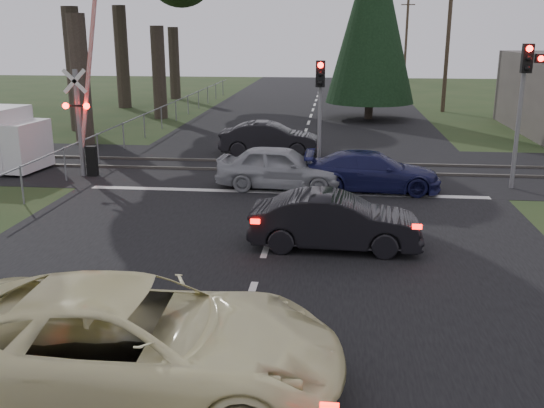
# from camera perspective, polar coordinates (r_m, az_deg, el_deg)

# --- Properties ---
(ground) EXTENTS (120.00, 120.00, 0.00)m
(ground) POSITION_cam_1_polar(r_m,az_deg,el_deg) (12.06, -2.13, -8.88)
(ground) COLOR #243819
(ground) RESTS_ON ground
(road) EXTENTS (14.00, 100.00, 0.01)m
(road) POSITION_cam_1_polar(r_m,az_deg,el_deg) (21.50, 1.65, 2.32)
(road) COLOR black
(road) RESTS_ON ground
(rail_corridor) EXTENTS (120.00, 8.00, 0.01)m
(rail_corridor) POSITION_cam_1_polar(r_m,az_deg,el_deg) (23.44, 2.04, 3.46)
(rail_corridor) COLOR black
(rail_corridor) RESTS_ON ground
(stop_line) EXTENTS (13.00, 0.35, 0.00)m
(stop_line) POSITION_cam_1_polar(r_m,az_deg,el_deg) (19.76, 1.24, 1.12)
(stop_line) COLOR silver
(stop_line) RESTS_ON ground
(rail_near) EXTENTS (120.00, 0.12, 0.10)m
(rail_near) POSITION_cam_1_polar(r_m,az_deg,el_deg) (22.65, 1.89, 3.14)
(rail_near) COLOR #59544C
(rail_near) RESTS_ON ground
(rail_far) EXTENTS (120.00, 0.12, 0.10)m
(rail_far) POSITION_cam_1_polar(r_m,az_deg,el_deg) (24.21, 2.18, 3.97)
(rail_far) COLOR #59544C
(rail_far) RESTS_ON ground
(crossing_signal) EXTENTS (1.62, 0.38, 6.96)m
(crossing_signal) POSITION_cam_1_polar(r_m,az_deg,el_deg) (22.65, -17.19, 7.60)
(crossing_signal) COLOR slate
(crossing_signal) RESTS_ON ground
(traffic_signal_right) EXTENTS (0.68, 0.48, 4.70)m
(traffic_signal_right) POSITION_cam_1_polar(r_m,az_deg,el_deg) (21.23, 22.70, 10.00)
(traffic_signal_right) COLOR slate
(traffic_signal_right) RESTS_ON ground
(traffic_signal_center) EXTENTS (0.32, 0.48, 4.10)m
(traffic_signal_center) POSITION_cam_1_polar(r_m,az_deg,el_deg) (21.64, 4.54, 9.89)
(traffic_signal_center) COLOR slate
(traffic_signal_center) RESTS_ON ground
(utility_pole_mid) EXTENTS (1.80, 0.26, 9.00)m
(utility_pole_mid) POSITION_cam_1_polar(r_m,az_deg,el_deg) (41.41, 16.25, 14.85)
(utility_pole_mid) COLOR #4C3D2D
(utility_pole_mid) RESTS_ON ground
(utility_pole_far) EXTENTS (1.80, 0.26, 9.00)m
(utility_pole_far) POSITION_cam_1_polar(r_m,az_deg,el_deg) (66.19, 12.54, 15.27)
(utility_pole_far) COLOR #4C3D2D
(utility_pole_far) RESTS_ON ground
(conifer_tree) EXTENTS (5.20, 5.20, 11.00)m
(conifer_tree) POSITION_cam_1_polar(r_m,az_deg,el_deg) (36.89, 9.47, 17.16)
(conifer_tree) COLOR #473D33
(conifer_tree) RESTS_ON ground
(fence_left) EXTENTS (0.10, 36.00, 1.20)m
(fence_left) POSITION_cam_1_polar(r_m,az_deg,el_deg) (35.00, -9.63, 7.39)
(fence_left) COLOR slate
(fence_left) RESTS_ON ground
(cream_coupe) EXTENTS (6.14, 3.00, 1.68)m
(cream_coupe) POSITION_cam_1_polar(r_m,az_deg,el_deg) (8.97, -13.09, -12.60)
(cream_coupe) COLOR beige
(cream_coupe) RESTS_ON ground
(dark_hatchback) EXTENTS (4.11, 1.51, 1.34)m
(dark_hatchback) POSITION_cam_1_polar(r_m,az_deg,el_deg) (14.60, 5.95, -1.65)
(dark_hatchback) COLOR black
(dark_hatchback) RESTS_ON ground
(silver_car) EXTENTS (4.34, 2.00, 1.44)m
(silver_car) POSITION_cam_1_polar(r_m,az_deg,el_deg) (20.11, 0.81, 3.46)
(silver_car) COLOR #979A9F
(silver_car) RESTS_ON ground
(blue_sedan) EXTENTS (4.43, 1.83, 1.28)m
(blue_sedan) POSITION_cam_1_polar(r_m,az_deg,el_deg) (20.13, 9.41, 3.03)
(blue_sedan) COLOR #171947
(blue_sedan) RESTS_ON ground
(dark_car_far) EXTENTS (4.21, 1.52, 1.38)m
(dark_car_far) POSITION_cam_1_polar(r_m,az_deg,el_deg) (25.76, -0.21, 6.16)
(dark_car_far) COLOR black
(dark_car_far) RESTS_ON ground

